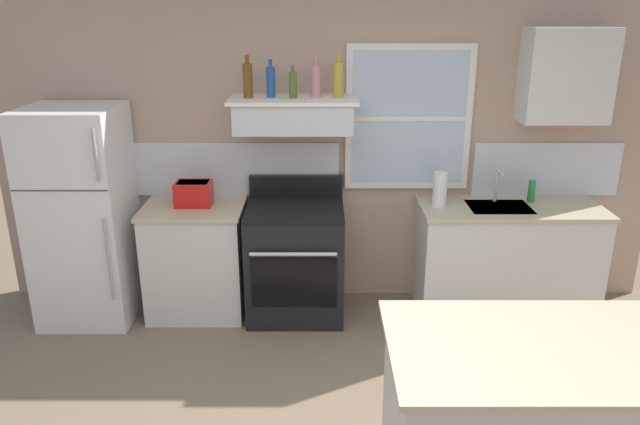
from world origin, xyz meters
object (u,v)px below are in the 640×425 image
Objects in this scene: bottle_amber_wine at (247,80)px; bottle_blue_liqueur at (270,81)px; dish_soap_bottle at (531,191)px; stove_range at (295,260)px; toaster at (193,193)px; bottle_olive_oil_square at (292,84)px; bottle_rose_pink at (315,81)px; bottle_champagne_gold_foil at (338,79)px; refrigerator at (82,216)px; paper_towel_roll at (439,189)px.

bottle_amber_wine is 0.17m from bottle_blue_liqueur.
stove_range is at bearing -175.82° from dish_soap_bottle.
dish_soap_bottle is (2.67, 0.08, -0.01)m from toaster.
bottle_rose_pink reaches higher than bottle_olive_oil_square.
bottle_rose_pink is at bearing -179.68° from dish_soap_bottle.
bottle_olive_oil_square is 0.18m from bottle_rose_pink.
bottle_champagne_gold_foil is (0.34, 0.04, 0.04)m from bottle_olive_oil_square.
bottle_amber_wine is at bearing 178.26° from bottle_olive_oil_square.
bottle_blue_liqueur reaches higher than dish_soap_bottle.
stove_range is at bearing -87.55° from bottle_olive_oil_square.
bottle_olive_oil_square is at bearing 1.59° from toaster.
refrigerator is 5.86× the size of bottle_rose_pink.
stove_range is 3.77× the size of bottle_rose_pink.
paper_towel_roll is 0.76m from dish_soap_bottle.
bottle_olive_oil_square is at bearing -1.74° from bottle_amber_wine.
bottle_olive_oil_square is at bearing -164.47° from bottle_rose_pink.
bottle_olive_oil_square reaches higher than paper_towel_roll.
bottle_champagne_gold_foil is 1.80× the size of dish_soap_bottle.
toaster is (0.86, 0.08, 0.16)m from refrigerator.
bottle_blue_liqueur is at bearing -178.57° from bottle_rose_pink.
bottle_blue_liqueur is at bearing 176.39° from paper_towel_roll.
bottle_champagne_gold_foil reaches higher than dish_soap_bottle.
bottle_blue_liqueur is (-0.17, 0.12, 1.40)m from stove_range.
bottle_champagne_gold_foil is at bearing 7.08° from bottle_olive_oil_square.
bottle_rose_pink is 0.17m from bottle_champagne_gold_foil.
toaster is 0.96m from stove_range.
bottle_blue_liqueur is 0.96× the size of bottle_rose_pink.
dish_soap_bottle is at bearing 1.73° from bottle_olive_oil_square.
bottle_rose_pink is at bearing 174.65° from paper_towel_roll.
bottle_rose_pink reaches higher than stove_range.
bottle_blue_liqueur is 2.22m from dish_soap_bottle.
bottle_blue_liqueur is at bearing 5.57° from toaster.
refrigerator is at bearing -176.41° from bottle_olive_oil_square.
toaster is at bearing 5.43° from refrigerator.
stove_range is at bearing 0.80° from refrigerator.
toaster is 1.03× the size of bottle_rose_pink.
stove_range is 3.92× the size of bottle_blue_liqueur.
dish_soap_bottle is at bearing 0.56° from bottle_champagne_gold_foil.
bottle_olive_oil_square is (0.79, 0.02, 0.84)m from toaster.
dish_soap_bottle is at bearing 0.32° from bottle_rose_pink.
bottle_blue_liqueur is 0.17m from bottle_olive_oil_square.
bottle_olive_oil_square is at bearing -172.92° from bottle_champagne_gold_foil.
bottle_amber_wine is 1.16× the size of paper_towel_roll.
bottle_blue_liqueur is at bearing 144.91° from stove_range.
bottle_champagne_gold_foil reaches higher than bottle_olive_oil_square.
bottle_blue_liqueur is 1.03× the size of paper_towel_roll.
bottle_rose_pink is 1.61× the size of dish_soap_bottle.
stove_range is at bearing -178.11° from paper_towel_roll.
bottle_champagne_gold_foil reaches higher than bottle_rose_pink.
stove_range is 1.45m from bottle_amber_wine.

